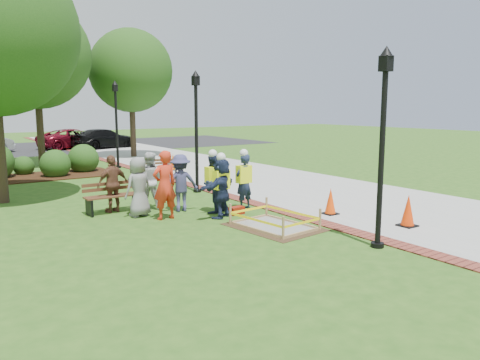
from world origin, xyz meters
TOP-DOWN VIEW (x-y plane):
  - ground at (0.00, 0.00)m, footprint 100.00×100.00m
  - sidewalk at (5.00, 10.00)m, footprint 6.00×60.00m
  - brick_edging at (1.75, 10.00)m, footprint 0.50×60.00m
  - mulch_bed at (-3.00, 12.00)m, footprint 7.00×3.00m
  - parking_lot at (0.00, 27.00)m, footprint 36.00×12.00m
  - wet_concrete_pad at (0.44, -0.41)m, footprint 1.94×2.47m
  - bench_near at (-2.33, 3.52)m, footprint 1.61×0.56m
  - bench_far at (1.70, 8.95)m, footprint 1.49×0.96m
  - cone_front at (3.27, -2.29)m, footprint 0.42×0.42m
  - cone_back at (2.62, -0.22)m, footprint 0.39×0.39m
  - cone_far at (3.08, 10.61)m, footprint 0.40×0.40m
  - toolbox at (0.47, 1.33)m, footprint 0.46×0.29m
  - lamp_near at (1.25, -3.00)m, footprint 0.28×0.28m
  - lamp_mid at (1.25, 5.00)m, footprint 0.28×0.28m
  - lamp_far at (1.25, 13.00)m, footprint 0.28×0.28m
  - tree_back at (-1.66, 16.06)m, footprint 5.41×5.41m
  - tree_right at (3.85, 17.46)m, footprint 4.87×4.87m
  - shrub_c at (-2.04, 11.63)m, footprint 1.29×1.29m
  - shrub_d at (-0.58, 12.50)m, footprint 1.40×1.40m
  - shrub_e at (-3.06, 13.06)m, footprint 0.91×0.91m
  - casual_person_a at (-1.89, 2.67)m, footprint 0.60×0.47m
  - casual_person_b at (-1.45, 1.95)m, footprint 0.61×0.40m
  - casual_person_c at (-1.25, 3.41)m, footprint 0.64×0.61m
  - casual_person_d at (-2.31, 3.57)m, footprint 0.59×0.44m
  - casual_person_e at (-0.64, 2.59)m, footprint 0.59×0.45m
  - hivis_worker_a at (-0.08, 1.25)m, footprint 0.62×0.55m
  - hivis_worker_b at (1.02, 1.76)m, footprint 0.59×0.45m
  - hivis_worker_c at (0.05, 1.90)m, footprint 0.63×0.55m
  - parked_car_c at (2.48, 25.37)m, footprint 3.05×5.04m
  - parked_car_d at (4.31, 24.13)m, footprint 3.13×5.03m

SIDE VIEW (x-z plane):
  - ground at x=0.00m, z-range 0.00..0.00m
  - shrub_c at x=-2.04m, z-range -0.64..0.64m
  - shrub_d at x=-0.58m, z-range -0.70..0.70m
  - shrub_e at x=-3.06m, z-range -0.45..0.45m
  - parked_car_c at x=2.48m, z-range -0.77..0.77m
  - parked_car_d at x=4.31m, z-range -0.76..0.76m
  - parking_lot at x=0.00m, z-range 0.00..0.01m
  - sidewalk at x=5.00m, z-range 0.00..0.02m
  - brick_edging at x=1.75m, z-range 0.00..0.03m
  - mulch_bed at x=-3.00m, z-range -0.01..0.04m
  - toolbox at x=0.47m, z-range 0.00..0.22m
  - wet_concrete_pad at x=0.44m, z-range -0.04..0.51m
  - bench_far at x=1.70m, z-range -0.14..0.63m
  - bench_near at x=-2.33m, z-range -0.16..0.71m
  - cone_back at x=2.62m, z-range -0.01..0.75m
  - cone_far at x=3.08m, z-range -0.01..0.78m
  - cone_front at x=3.27m, z-range -0.02..0.82m
  - casual_person_d at x=-2.31m, z-range 0.00..1.65m
  - casual_person_a at x=-1.89m, z-range 0.00..1.66m
  - casual_person_e at x=-0.64m, z-range 0.00..1.66m
  - casual_person_c at x=-1.25m, z-range 0.00..1.70m
  - hivis_worker_a at x=-0.08m, z-range 0.00..1.79m
  - hivis_worker_b at x=1.02m, z-range 0.00..1.80m
  - hivis_worker_c at x=0.05m, z-range 0.00..1.82m
  - casual_person_b at x=-1.45m, z-range 0.00..1.87m
  - lamp_near at x=1.25m, z-range 0.35..4.61m
  - lamp_mid at x=1.25m, z-range 0.35..4.61m
  - lamp_far at x=1.25m, z-range 0.35..4.61m
  - tree_right at x=3.85m, z-range 1.32..8.85m
  - tree_back at x=-1.66m, z-range 1.43..9.71m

